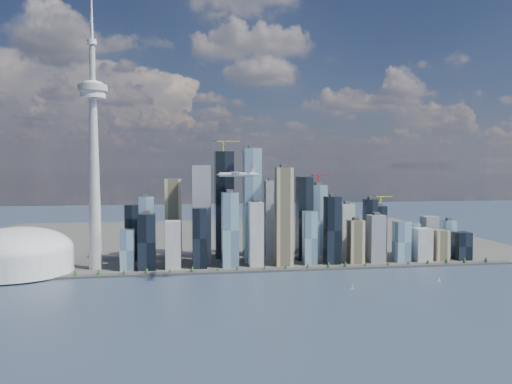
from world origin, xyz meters
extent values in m
plane|color=#2E3B51|center=(0.00, 0.00, 0.00)|extent=(4000.00, 4000.00, 0.00)
cube|color=#383838|center=(0.00, 250.00, 2.00)|extent=(1100.00, 22.00, 4.00)
cube|color=#4C4C47|center=(0.00, 700.00, 1.50)|extent=(1400.00, 900.00, 3.00)
cylinder|color=#3F2D1E|center=(-390.00, 250.00, 5.20)|extent=(1.00, 1.00, 2.40)
cone|color=#1C4F24|center=(-390.00, 250.00, 8.80)|extent=(7.20, 7.20, 8.00)
cylinder|color=#3F2D1E|center=(-303.33, 250.00, 5.20)|extent=(1.00, 1.00, 2.40)
cone|color=#1C4F24|center=(-303.33, 250.00, 8.80)|extent=(7.20, 7.20, 8.00)
cylinder|color=#3F2D1E|center=(-216.67, 250.00, 5.20)|extent=(1.00, 1.00, 2.40)
cone|color=#1C4F24|center=(-216.67, 250.00, 8.80)|extent=(7.20, 7.20, 8.00)
cylinder|color=#3F2D1E|center=(-130.00, 250.00, 5.20)|extent=(1.00, 1.00, 2.40)
cone|color=#1C4F24|center=(-130.00, 250.00, 8.80)|extent=(7.20, 7.20, 8.00)
cylinder|color=#3F2D1E|center=(-43.33, 250.00, 5.20)|extent=(1.00, 1.00, 2.40)
cone|color=#1C4F24|center=(-43.33, 250.00, 8.80)|extent=(7.20, 7.20, 8.00)
cylinder|color=#3F2D1E|center=(43.33, 250.00, 5.20)|extent=(1.00, 1.00, 2.40)
cone|color=#1C4F24|center=(43.33, 250.00, 8.80)|extent=(7.20, 7.20, 8.00)
cylinder|color=#3F2D1E|center=(130.00, 250.00, 5.20)|extent=(1.00, 1.00, 2.40)
cone|color=#1C4F24|center=(130.00, 250.00, 8.80)|extent=(7.20, 7.20, 8.00)
cylinder|color=#3F2D1E|center=(216.67, 250.00, 5.20)|extent=(1.00, 1.00, 2.40)
cone|color=#1C4F24|center=(216.67, 250.00, 8.80)|extent=(7.20, 7.20, 8.00)
cylinder|color=#3F2D1E|center=(303.33, 250.00, 5.20)|extent=(1.00, 1.00, 2.40)
cone|color=#1C4F24|center=(303.33, 250.00, 8.80)|extent=(7.20, 7.20, 8.00)
cylinder|color=#3F2D1E|center=(390.00, 250.00, 5.20)|extent=(1.00, 1.00, 2.40)
cone|color=#1C4F24|center=(390.00, 250.00, 8.80)|extent=(7.20, 7.20, 8.00)
cylinder|color=#3F2D1E|center=(476.67, 250.00, 5.20)|extent=(1.00, 1.00, 2.40)
cone|color=#1C4F24|center=(476.67, 250.00, 8.80)|extent=(7.20, 7.20, 8.00)
cube|color=black|center=(-200.00, 290.00, 57.77)|extent=(34.00, 34.00, 109.54)
cube|color=#6D8CA5|center=(-200.00, 340.00, 72.71)|extent=(30.00, 30.00, 139.41)
cube|color=beige|center=(-150.00, 290.00, 50.30)|extent=(30.00, 30.00, 94.60)
cube|color=#C3B785|center=(-150.00, 395.00, 90.13)|extent=(36.00, 36.00, 174.26)
cube|color=slate|center=(-95.00, 340.00, 105.07)|extent=(38.00, 38.00, 204.14)
cube|color=black|center=(-95.00, 290.00, 62.75)|extent=(28.00, 28.00, 119.50)
cube|color=#6D8CA5|center=(-40.00, 290.00, 77.68)|extent=(32.00, 32.00, 149.37)
cube|color=black|center=(-40.00, 395.00, 120.01)|extent=(40.00, 40.00, 234.01)
cube|color=#6D8CA5|center=(15.00, 340.00, 122.50)|extent=(36.00, 36.00, 238.99)
cube|color=beige|center=(15.00, 290.00, 67.73)|extent=(28.00, 28.00, 129.45)
cube|color=#C3B785|center=(70.00, 290.00, 102.58)|extent=(34.00, 34.00, 199.16)
cube|color=slate|center=(70.00, 395.00, 87.64)|extent=(30.00, 30.00, 169.28)
cube|color=black|center=(125.00, 340.00, 92.62)|extent=(32.00, 32.00, 179.24)
cube|color=#6D8CA5|center=(125.00, 290.00, 57.77)|extent=(26.00, 26.00, 109.54)
cube|color=black|center=(175.00, 290.00, 72.71)|extent=(30.00, 30.00, 139.41)
cube|color=#6D8CA5|center=(175.00, 395.00, 82.66)|extent=(34.00, 34.00, 159.33)
cube|color=beige|center=(225.00, 340.00, 62.75)|extent=(28.00, 28.00, 119.50)
cube|color=#C3B785|center=(225.00, 290.00, 47.81)|extent=(30.00, 30.00, 89.62)
cube|color=slate|center=(275.00, 290.00, 52.79)|extent=(32.00, 32.00, 99.58)
cube|color=black|center=(275.00, 340.00, 67.73)|extent=(26.00, 26.00, 129.45)
cube|color=#6D8CA5|center=(325.00, 290.00, 45.32)|extent=(30.00, 30.00, 84.64)
cube|color=black|center=(325.00, 395.00, 57.77)|extent=(28.00, 28.00, 109.54)
cube|color=#6D8CA5|center=(375.00, 340.00, 40.34)|extent=(30.00, 30.00, 74.68)
cube|color=beige|center=(375.00, 290.00, 37.85)|extent=(34.00, 34.00, 69.71)
cube|color=#C3B785|center=(420.00, 290.00, 35.36)|extent=(28.00, 28.00, 64.73)
cube|color=slate|center=(420.00, 340.00, 47.81)|extent=(30.00, 30.00, 89.62)
cube|color=black|center=(465.00, 290.00, 32.87)|extent=(32.00, 32.00, 59.75)
cube|color=#6D8CA5|center=(465.00, 340.00, 42.83)|extent=(26.00, 26.00, 79.66)
cube|color=black|center=(-240.00, 395.00, 62.75)|extent=(30.00, 30.00, 119.50)
cube|color=#6D8CA5|center=(-240.00, 290.00, 42.83)|extent=(26.00, 26.00, 79.66)
cube|color=gold|center=(-40.00, 395.00, 248.01)|extent=(3.00, 3.00, 22.00)
cube|color=gold|center=(-31.75, 395.00, 259.01)|extent=(55.00, 2.20, 2.20)
cube|color=#383838|center=(-56.50, 395.00, 261.01)|extent=(6.00, 4.00, 4.00)
cube|color=red|center=(175.00, 395.00, 173.33)|extent=(3.00, 3.00, 22.00)
cube|color=red|center=(182.20, 395.00, 184.33)|extent=(48.00, 2.20, 2.20)
cube|color=#383838|center=(160.60, 395.00, 186.33)|extent=(6.00, 4.00, 4.00)
cube|color=gold|center=(325.00, 395.00, 123.54)|extent=(3.00, 3.00, 22.00)
cube|color=gold|center=(331.75, 395.00, 134.54)|extent=(45.00, 2.20, 2.20)
cube|color=#383838|center=(311.50, 395.00, 136.54)|extent=(6.00, 4.00, 4.00)
cone|color=#9D9C98|center=(-300.00, 310.00, 173.00)|extent=(26.00, 26.00, 340.00)
cylinder|color=silver|center=(-300.00, 310.00, 343.00)|extent=(48.00, 48.00, 14.00)
cylinder|color=#9D9C98|center=(-300.00, 310.00, 355.00)|extent=(56.00, 56.00, 12.00)
ellipsoid|color=silver|center=(-300.00, 310.00, 363.00)|extent=(40.00, 40.00, 14.00)
cylinder|color=#9D9C98|center=(-300.00, 310.00, 403.00)|extent=(11.00, 11.00, 80.00)
cylinder|color=silver|center=(-300.00, 310.00, 443.00)|extent=(18.00, 18.00, 10.00)
cone|color=silver|center=(-300.00, 310.00, 501.00)|extent=(7.00, 7.00, 105.00)
cylinder|color=silver|center=(-440.00, 300.00, 25.00)|extent=(200.00, 200.00, 44.00)
ellipsoid|color=silver|center=(-440.00, 300.00, 47.00)|extent=(200.00, 200.00, 84.00)
cylinder|color=silver|center=(-41.37, 135.69, 191.03)|extent=(58.35, 8.50, 7.16)
cone|color=silver|center=(-71.59, 136.39, 191.03)|extent=(8.00, 7.34, 7.16)
cone|color=silver|center=(-10.04, 134.97, 191.03)|extent=(11.35, 7.42, 7.16)
cube|color=silver|center=(-43.61, 135.74, 194.83)|extent=(10.39, 62.87, 1.12)
cylinder|color=silver|center=(-43.89, 123.43, 193.04)|extent=(12.40, 4.31, 4.03)
cylinder|color=silver|center=(-43.33, 148.05, 193.04)|extent=(12.40, 4.31, 4.03)
cylinder|color=#3F3F3F|center=(-50.61, 123.59, 193.04)|extent=(0.54, 8.96, 8.95)
cylinder|color=#3F3F3F|center=(-50.04, 148.21, 193.04)|extent=(0.54, 8.96, 8.95)
cube|color=silver|center=(-13.40, 135.05, 198.19)|extent=(6.29, 1.04, 12.31)
cube|color=silver|center=(-13.40, 135.05, 204.46)|extent=(5.39, 20.26, 0.78)
cube|color=silver|center=(146.80, 90.19, 0.41)|extent=(6.30, 4.16, 0.81)
cylinder|color=#999999|center=(146.80, 90.19, 5.07)|extent=(0.24, 0.24, 9.13)
cube|color=silver|center=(315.92, 114.56, 0.41)|extent=(6.47, 3.49, 0.83)
cylinder|color=#999999|center=(315.92, 114.56, 5.16)|extent=(0.25, 0.25, 9.30)
camera|label=1|loc=(-140.60, -697.42, 205.44)|focal=35.00mm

